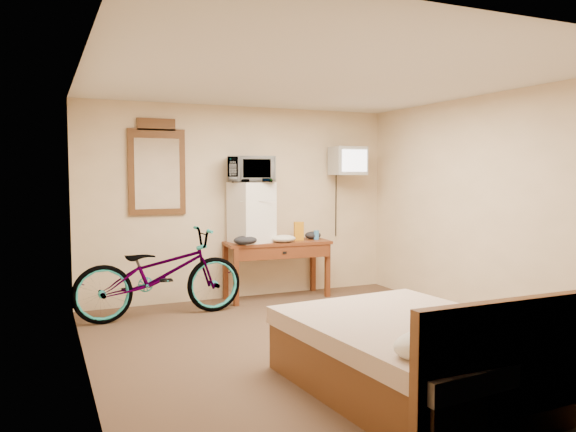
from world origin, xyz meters
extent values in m
plane|color=#463223|center=(0.00, 0.00, 0.00)|extent=(4.60, 4.60, 0.00)
plane|color=silver|center=(0.00, 0.00, 2.50)|extent=(4.60, 4.60, 0.00)
cube|color=beige|center=(0.00, 2.30, 1.25)|extent=(4.20, 0.04, 2.50)
cube|color=beige|center=(0.00, -2.30, 1.25)|extent=(4.20, 0.04, 2.50)
cube|color=beige|center=(-2.10, 0.00, 1.25)|extent=(0.04, 4.60, 2.50)
cube|color=beige|center=(2.10, 0.00, 1.25)|extent=(0.04, 4.60, 2.50)
cube|color=silver|center=(-0.08, 2.29, 0.92)|extent=(0.08, 0.01, 0.13)
cube|color=brown|center=(0.40, 2.04, 0.73)|extent=(1.40, 0.62, 0.04)
cube|color=brown|center=(-0.24, 1.83, 0.35)|extent=(0.06, 0.06, 0.71)
cube|color=brown|center=(1.03, 1.83, 0.35)|extent=(0.06, 0.06, 0.71)
cube|color=brown|center=(-0.24, 2.25, 0.35)|extent=(0.06, 0.06, 0.71)
cube|color=brown|center=(1.03, 2.25, 0.35)|extent=(0.06, 0.06, 0.71)
cube|color=brown|center=(0.40, 1.81, 0.63)|extent=(1.25, 0.12, 0.16)
cube|color=black|center=(0.40, 1.79, 0.63)|extent=(0.05, 0.02, 0.03)
cube|color=white|center=(0.06, 2.07, 1.13)|extent=(0.57, 0.55, 0.77)
cube|color=#A8A8A3|center=(0.06, 1.84, 1.29)|extent=(0.47, 0.01, 0.00)
cylinder|color=#A8A8A3|center=(-0.11, 1.84, 1.09)|extent=(0.02, 0.02, 0.28)
imported|color=white|center=(0.06, 2.07, 1.68)|extent=(0.69, 0.57, 0.33)
cube|color=orange|center=(0.70, 2.01, 0.87)|extent=(0.13, 0.09, 0.24)
cylinder|color=#3E88D5|center=(0.95, 1.98, 0.81)|extent=(0.07, 0.07, 0.12)
ellipsoid|color=beige|center=(0.42, 1.87, 0.80)|extent=(0.32, 0.24, 0.10)
ellipsoid|color=black|center=(-0.10, 1.85, 0.81)|extent=(0.30, 0.22, 0.11)
ellipsoid|color=black|center=(0.93, 2.06, 0.80)|extent=(0.23, 0.18, 0.10)
cube|color=black|center=(1.44, 2.28, 1.71)|extent=(0.14, 0.02, 0.14)
cylinder|color=black|center=(1.44, 2.24, 1.71)|extent=(0.05, 0.30, 0.05)
cube|color=#A8A8A3|center=(1.44, 2.02, 1.80)|extent=(0.46, 0.40, 0.38)
cube|color=white|center=(1.44, 1.83, 1.80)|extent=(0.36, 0.04, 0.29)
cube|color=black|center=(1.44, 2.21, 1.80)|extent=(0.27, 0.03, 0.24)
cube|color=brown|center=(-1.09, 2.27, 1.65)|extent=(0.69, 0.04, 1.05)
cube|color=brown|center=(-1.09, 2.27, 2.23)|extent=(0.46, 0.04, 0.15)
cube|color=white|center=(-1.09, 2.25, 1.63)|extent=(0.55, 0.01, 0.86)
imported|color=black|center=(-1.20, 1.65, 0.50)|extent=(1.94, 0.75, 1.00)
cube|color=brown|center=(0.12, -1.30, 0.20)|extent=(1.62, 2.07, 0.40)
cube|color=#BDAF93|center=(0.12, -1.30, 0.45)|extent=(1.67, 2.11, 0.14)
cube|color=brown|center=(0.12, -2.26, 0.55)|extent=(1.46, 0.08, 0.70)
ellipsoid|color=silver|center=(-0.22, -1.95, 0.58)|extent=(0.57, 0.35, 0.20)
ellipsoid|color=silver|center=(0.46, -1.95, 0.58)|extent=(0.57, 0.35, 0.20)
camera|label=1|loc=(-2.42, -4.67, 1.63)|focal=35.00mm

